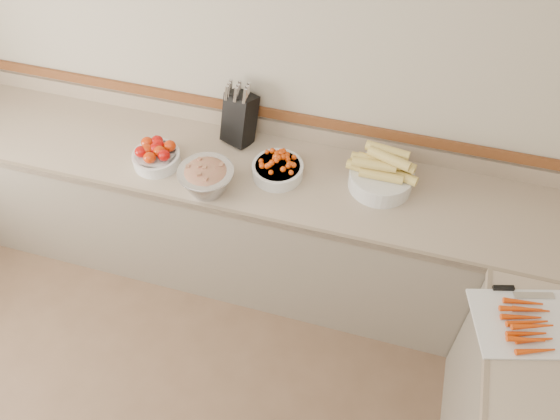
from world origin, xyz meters
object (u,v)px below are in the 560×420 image
(cherry_tomato_bowl, at_px, (277,168))
(rhubarb_bowl, at_px, (206,178))
(tomato_bowl, at_px, (156,155))
(corn_bowl, at_px, (382,174))
(cutting_board, at_px, (525,323))
(knife_block, at_px, (239,117))

(cherry_tomato_bowl, bearing_deg, rhubarb_bowl, -147.57)
(tomato_bowl, relative_size, rhubarb_bowl, 0.89)
(tomato_bowl, bearing_deg, corn_bowl, 7.62)
(cutting_board, bearing_deg, cherry_tomato_bowl, 155.23)
(cherry_tomato_bowl, relative_size, cutting_board, 0.55)
(corn_bowl, relative_size, rhubarb_bowl, 1.27)
(cutting_board, bearing_deg, tomato_bowl, 165.59)
(tomato_bowl, relative_size, cherry_tomato_bowl, 0.94)
(cherry_tomato_bowl, height_order, corn_bowl, corn_bowl)
(corn_bowl, bearing_deg, rhubarb_bowl, -162.30)
(tomato_bowl, height_order, cherry_tomato_bowl, cherry_tomato_bowl)
(corn_bowl, bearing_deg, cherry_tomato_bowl, -172.53)
(cherry_tomato_bowl, height_order, rhubarb_bowl, rhubarb_bowl)
(rhubarb_bowl, bearing_deg, tomato_bowl, 161.36)
(knife_block, xyz_separation_m, cutting_board, (1.55, -0.81, -0.14))
(tomato_bowl, xyz_separation_m, cherry_tomato_bowl, (0.66, 0.09, -0.01))
(knife_block, bearing_deg, tomato_bowl, -139.81)
(rhubarb_bowl, distance_m, cutting_board, 1.63)
(corn_bowl, xyz_separation_m, cutting_board, (0.72, -0.65, -0.07))
(tomato_bowl, height_order, corn_bowl, corn_bowl)
(knife_block, distance_m, tomato_bowl, 0.50)
(cherry_tomato_bowl, xyz_separation_m, cutting_board, (1.26, -0.58, -0.03))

